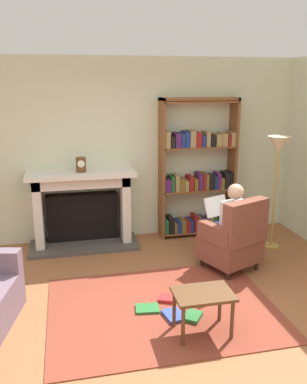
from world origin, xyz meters
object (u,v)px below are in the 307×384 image
seated_reader (228,222)px  side_table (203,299)px  floor_lamp (278,154)px  fireplace (82,206)px  bookshelf (198,173)px  mantel_clock (81,165)px  armchair_reading (234,239)px

seated_reader → side_table: bearing=36.4°
floor_lamp → fireplace: bearing=164.9°
side_table → bookshelf: bearing=72.9°
mantel_clock → armchair_reading: bearing=-33.1°
fireplace → seated_reader: seated_reader is taller
armchair_reading → floor_lamp: (0.84, 0.57, 0.95)m
fireplace → mantel_clock: 0.64m
seated_reader → floor_lamp: 1.25m
bookshelf → seated_reader: 1.27m
mantel_clock → armchair_reading: 2.32m
fireplace → bookshelf: bearing=1.1°
seated_reader → side_table: seated_reader is taller
mantel_clock → armchair_reading: size_ratio=0.21×
mantel_clock → bookshelf: bearing=4.4°
floor_lamp → mantel_clock: bearing=167.0°
bookshelf → side_table: bookshelf is taller
mantel_clock → side_table: mantel_clock is taller
seated_reader → floor_lamp: size_ratio=0.70×
fireplace → floor_lamp: 2.87m
bookshelf → floor_lamp: (0.90, -0.75, 0.39)m
side_table → armchair_reading: bearing=55.5°
side_table → mantel_clock: bearing=112.3°
mantel_clock → bookshelf: (1.77, 0.14, -0.24)m
mantel_clock → floor_lamp: 2.74m
mantel_clock → armchair_reading: mantel_clock is taller
fireplace → bookshelf: 1.82m
floor_lamp → seated_reader: bearing=-152.5°
seated_reader → mantel_clock: bearing=-54.0°
armchair_reading → seated_reader: 0.23m
fireplace → bookshelf: bookshelf is taller
mantel_clock → floor_lamp: size_ratio=0.13×
mantel_clock → floor_lamp: (2.66, -0.62, 0.15)m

